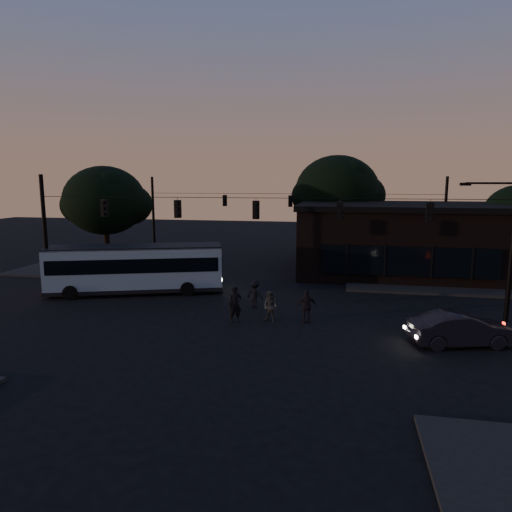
% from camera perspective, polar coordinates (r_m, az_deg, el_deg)
% --- Properties ---
extents(ground, '(120.00, 120.00, 0.00)m').
position_cam_1_polar(ground, '(22.17, -2.00, -9.34)').
color(ground, black).
rests_on(ground, ground).
extents(sidewalk_far_right, '(14.00, 10.00, 0.15)m').
position_cam_1_polar(sidewalk_far_right, '(35.90, 22.43, -2.66)').
color(sidewalk_far_right, black).
rests_on(sidewalk_far_right, ground).
extents(sidewalk_far_left, '(14.00, 10.00, 0.15)m').
position_cam_1_polar(sidewalk_far_left, '(39.85, -17.28, -1.24)').
color(sidewalk_far_left, black).
rests_on(sidewalk_far_left, ground).
extents(building, '(15.40, 10.41, 5.40)m').
position_cam_1_polar(building, '(36.94, 17.53, 2.08)').
color(building, black).
rests_on(building, ground).
extents(tree_behind, '(7.60, 7.60, 9.43)m').
position_cam_1_polar(tree_behind, '(42.47, 10.08, 7.98)').
color(tree_behind, black).
rests_on(tree_behind, ground).
extents(tree_left, '(6.40, 6.40, 8.30)m').
position_cam_1_polar(tree_left, '(38.38, -18.38, 6.58)').
color(tree_left, black).
rests_on(tree_left, ground).
extents(signal_rig_near, '(26.24, 0.30, 7.50)m').
position_cam_1_polar(signal_rig_near, '(25.06, 0.00, 3.27)').
color(signal_rig_near, black).
rests_on(signal_rig_near, ground).
extents(signal_rig_far, '(26.24, 0.30, 7.50)m').
position_cam_1_polar(signal_rig_far, '(40.84, 4.30, 5.25)').
color(signal_rig_far, black).
rests_on(signal_rig_far, ground).
extents(bus, '(11.12, 5.90, 3.07)m').
position_cam_1_polar(bus, '(30.03, -14.79, -1.29)').
color(bus, '#879DAC').
rests_on(bus, ground).
extents(car, '(4.68, 2.58, 1.46)m').
position_cam_1_polar(car, '(21.99, 24.28, -8.34)').
color(car, black).
rests_on(car, ground).
extents(pedestrian_a, '(0.81, 0.69, 1.88)m').
position_cam_1_polar(pedestrian_a, '(23.22, -2.62, -6.04)').
color(pedestrian_a, black).
rests_on(pedestrian_a, ground).
extents(pedestrian_b, '(0.95, 0.86, 1.60)m').
position_cam_1_polar(pedestrian_b, '(23.34, 1.80, -6.33)').
color(pedestrian_b, '#363732').
rests_on(pedestrian_b, ground).
extents(pedestrian_c, '(1.09, 0.64, 1.74)m').
position_cam_1_polar(pedestrian_c, '(23.25, 6.38, -6.25)').
color(pedestrian_c, black).
rests_on(pedestrian_c, ground).
extents(pedestrian_d, '(1.15, 0.89, 1.57)m').
position_cam_1_polar(pedestrian_d, '(25.86, -0.14, -4.79)').
color(pedestrian_d, black).
rests_on(pedestrian_d, ground).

